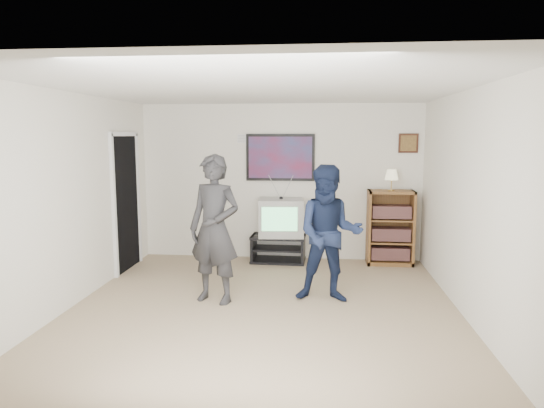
% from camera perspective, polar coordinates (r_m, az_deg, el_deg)
% --- Properties ---
extents(room_shell, '(4.51, 5.00, 2.51)m').
position_cam_1_polar(room_shell, '(5.71, -0.76, 0.53)').
color(room_shell, '#816B52').
rests_on(room_shell, ground).
extents(media_stand, '(0.87, 0.50, 0.43)m').
position_cam_1_polar(media_stand, '(7.75, 0.74, -5.26)').
color(media_stand, black).
rests_on(media_stand, room_shell).
extents(crt_television, '(0.74, 0.65, 0.59)m').
position_cam_1_polar(crt_television, '(7.64, 1.07, -1.57)').
color(crt_television, '#A1A19C').
rests_on(crt_television, media_stand).
extents(bookshelf, '(0.70, 0.40, 1.16)m').
position_cam_1_polar(bookshelf, '(7.77, 13.73, -2.70)').
color(bookshelf, brown).
rests_on(bookshelf, room_shell).
extents(table_lamp, '(0.21, 0.21, 0.33)m').
position_cam_1_polar(table_lamp, '(7.63, 13.88, 2.74)').
color(table_lamp, beige).
rests_on(table_lamp, bookshelf).
extents(person_tall, '(0.75, 0.61, 1.78)m').
position_cam_1_polar(person_tall, '(5.83, -6.78, -2.94)').
color(person_tall, '#272629').
rests_on(person_tall, room_shell).
extents(person_short, '(0.83, 0.65, 1.66)m').
position_cam_1_polar(person_short, '(5.85, 6.75, -3.52)').
color(person_short, '#151F3B').
rests_on(person_short, room_shell).
extents(controller_left, '(0.07, 0.13, 0.04)m').
position_cam_1_polar(controller_left, '(6.00, -6.07, 1.18)').
color(controller_left, white).
rests_on(controller_left, person_tall).
extents(controller_right, '(0.07, 0.13, 0.04)m').
position_cam_1_polar(controller_right, '(6.05, 6.35, -1.53)').
color(controller_right, white).
rests_on(controller_right, person_short).
extents(poster, '(1.10, 0.03, 0.75)m').
position_cam_1_polar(poster, '(7.79, 0.98, 5.50)').
color(poster, black).
rests_on(poster, room_shell).
extents(air_vent, '(0.28, 0.02, 0.14)m').
position_cam_1_polar(air_vent, '(7.85, -3.06, 7.70)').
color(air_vent, white).
rests_on(air_vent, room_shell).
extents(small_picture, '(0.30, 0.03, 0.30)m').
position_cam_1_polar(small_picture, '(7.88, 15.75, 6.90)').
color(small_picture, black).
rests_on(small_picture, room_shell).
extents(doorway, '(0.03, 0.85, 2.00)m').
position_cam_1_polar(doorway, '(7.52, -16.83, 0.08)').
color(doorway, black).
rests_on(doorway, room_shell).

